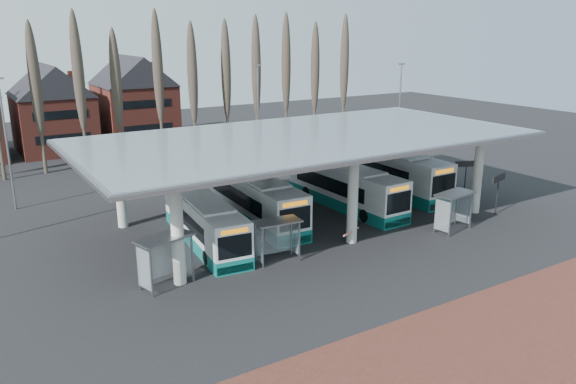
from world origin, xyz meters
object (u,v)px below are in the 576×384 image
bus_0 (204,222)px  bus_3 (386,171)px  shelter_0 (163,250)px  shelter_1 (276,231)px  shelter_2 (452,203)px  bus_1 (254,199)px  bus_2 (344,187)px

bus_0 → bus_3: (18.62, 3.34, 0.28)m
bus_3 → shelter_0: bearing=-160.0°
shelter_1 → shelter_2: 13.24m
bus_3 → shelter_2: 10.65m
bus_1 → shelter_1: 7.92m
bus_2 → shelter_1: bus_2 is taller
shelter_0 → shelter_2: (20.07, -2.10, -0.07)m
shelter_0 → shelter_2: shelter_0 is taller
bus_2 → shelter_1: 12.19m
bus_2 → bus_3: size_ratio=0.92×
bus_2 → shelter_0: bus_2 is taller
bus_0 → shelter_0: 6.57m
bus_1 → shelter_1: bearing=-105.6°
bus_3 → shelter_2: (-3.01, -10.22, 0.29)m
bus_2 → shelter_0: bearing=-160.8°
bus_0 → bus_3: size_ratio=0.85×
shelter_0 → shelter_2: bearing=-20.5°
bus_0 → shelter_0: bus_0 is taller
bus_2 → shelter_2: bus_2 is taller
shelter_2 → bus_3: bearing=64.5°
shelter_0 → shelter_2: 20.18m
bus_1 → shelter_2: size_ratio=3.87×
bus_2 → shelter_0: (-17.16, -6.37, 0.50)m
bus_0 → bus_2: size_ratio=0.92×
shelter_2 → bus_0: bearing=147.1°
shelter_0 → shelter_1: bearing=-16.9°
bus_0 → shelter_2: (15.61, -6.88, 0.56)m
shelter_1 → bus_1: bearing=77.0°
bus_3 → shelter_1: bearing=-151.9°
bus_1 → bus_2: 7.72m
bus_0 → bus_1: bus_1 is taller
bus_3 → shelter_2: bus_3 is taller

